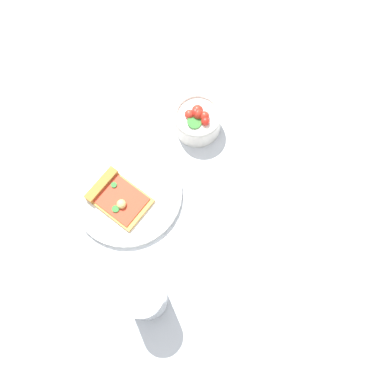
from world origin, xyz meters
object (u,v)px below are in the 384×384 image
soda_glass (145,298)px  paper_napkin (289,176)px  plate (127,193)px  pizza_slice_main (116,196)px  salad_bowl (198,120)px

soda_glass → paper_napkin: (-0.21, 0.35, -0.06)m
plate → pizza_slice_main: size_ratio=1.60×
plate → paper_napkin: (0.03, 0.36, -0.01)m
pizza_slice_main → paper_napkin: pizza_slice_main is taller
plate → salad_bowl: size_ratio=2.26×
pizza_slice_main → salad_bowl: (-0.14, 0.21, 0.01)m
soda_glass → paper_napkin: 0.41m
salad_bowl → pizza_slice_main: bearing=-56.1°
salad_bowl → paper_napkin: (0.16, 0.18, -0.03)m
salad_bowl → soda_glass: size_ratio=0.81×
salad_bowl → paper_napkin: bearing=48.3°
salad_bowl → plate: bearing=-54.0°
salad_bowl → paper_napkin: salad_bowl is taller
plate → soda_glass: (0.23, 0.01, 0.05)m
plate → pizza_slice_main: bearing=-75.7°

